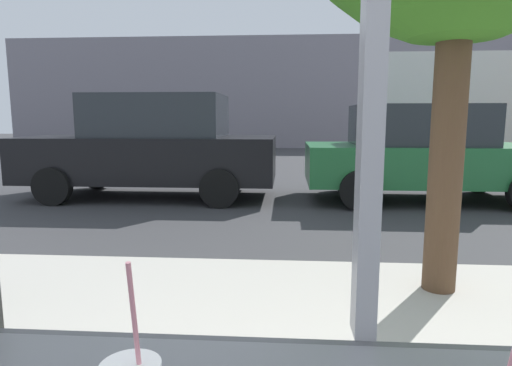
{
  "coord_description": "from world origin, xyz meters",
  "views": [
    {
      "loc": [
        -0.19,
        -0.93,
        1.45
      ],
      "look_at": [
        -0.44,
        2.63,
        0.91
      ],
      "focal_mm": 30.6,
      "sensor_mm": 36.0,
      "label": 1
    }
  ],
  "objects": [
    {
      "name": "ground_plane",
      "position": [
        0.0,
        8.0,
        0.0
      ],
      "size": [
        60.0,
        60.0,
        0.0
      ],
      "primitive_type": "plane",
      "color": "#38383A"
    },
    {
      "name": "sidewalk_strip",
      "position": [
        0.0,
        1.6,
        0.06
      ],
      "size": [
        16.0,
        2.8,
        0.13
      ],
      "primitive_type": "cube",
      "color": "#B2ADA3",
      "rests_on": "ground"
    },
    {
      "name": "building_facade_far",
      "position": [
        0.0,
        20.88,
        2.65
      ],
      "size": [
        28.0,
        1.2,
        5.3
      ],
      "primitive_type": "cube",
      "color": "gray",
      "rests_on": "ground"
    },
    {
      "name": "parked_car_black",
      "position": [
        -2.62,
        6.84,
        0.93
      ],
      "size": [
        4.53,
        1.93,
        1.86
      ],
      "color": "black",
      "rests_on": "ground"
    },
    {
      "name": "parked_car_green",
      "position": [
        2.19,
        6.84,
        0.85
      ],
      "size": [
        4.14,
        2.0,
        1.67
      ],
      "color": "#236B38",
      "rests_on": "ground"
    },
    {
      "name": "box_truck",
      "position": [
        5.59,
        11.78,
        1.68
      ],
      "size": [
        7.29,
        2.44,
        3.11
      ],
      "color": "silver",
      "rests_on": "ground"
    }
  ]
}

